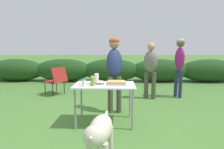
{
  "coord_description": "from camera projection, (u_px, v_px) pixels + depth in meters",
  "views": [
    {
      "loc": [
        0.22,
        -3.11,
        1.41
      ],
      "look_at": [
        0.13,
        0.2,
        0.89
      ],
      "focal_mm": 28.0,
      "sensor_mm": 36.0,
      "label": 1
    }
  ],
  "objects": [
    {
      "name": "ground_plane",
      "position": [
        105.0,
        123.0,
        3.29
      ],
      "size": [
        60.0,
        60.0,
        0.0
      ],
      "primitive_type": "plane",
      "color": "#477533"
    },
    {
      "name": "shrub_hedge",
      "position": [
        111.0,
        70.0,
        7.25
      ],
      "size": [
        14.4,
        0.9,
        0.93
      ],
      "color": "#1E4219",
      "rests_on": "ground"
    },
    {
      "name": "folding_table",
      "position": [
        105.0,
        88.0,
        3.19
      ],
      "size": [
        1.1,
        0.64,
        0.74
      ],
      "color": "white",
      "rests_on": "ground"
    },
    {
      "name": "food_tray",
      "position": [
        116.0,
        83.0,
        3.2
      ],
      "size": [
        0.36,
        0.28,
        0.06
      ],
      "color": "#9E9EA3",
      "rests_on": "folding_table"
    },
    {
      "name": "plate_stack",
      "position": [
        85.0,
        83.0,
        3.19
      ],
      "size": [
        0.23,
        0.23,
        0.03
      ],
      "primitive_type": "cylinder",
      "color": "white",
      "rests_on": "folding_table"
    },
    {
      "name": "mixing_bowl",
      "position": [
        100.0,
        82.0,
        3.22
      ],
      "size": [
        0.19,
        0.19,
        0.06
      ],
      "primitive_type": "ellipsoid",
      "color": "#ADBC99",
      "rests_on": "folding_table"
    },
    {
      "name": "paper_cup_stack",
      "position": [
        97.0,
        78.0,
        3.35
      ],
      "size": [
        0.08,
        0.08,
        0.17
      ],
      "primitive_type": "cylinder",
      "color": "white",
      "rests_on": "folding_table"
    },
    {
      "name": "mayo_bottle",
      "position": [
        84.0,
        83.0,
        2.97
      ],
      "size": [
        0.06,
        0.06,
        0.16
      ],
      "color": "silver",
      "rests_on": "folding_table"
    },
    {
      "name": "relish_jar",
      "position": [
        92.0,
        81.0,
        3.03
      ],
      "size": [
        0.07,
        0.07,
        0.17
      ],
      "color": "olive",
      "rests_on": "folding_table"
    },
    {
      "name": "spice_jar",
      "position": [
        93.0,
        81.0,
        3.14
      ],
      "size": [
        0.07,
        0.07,
        0.14
      ],
      "color": "#B2893D",
      "rests_on": "folding_table"
    },
    {
      "name": "standing_person_in_olive_jacket",
      "position": [
        114.0,
        66.0,
        3.78
      ],
      "size": [
        0.38,
        0.49,
        1.61
      ],
      "rotation": [
        0.0,
        0.0,
        0.07
      ],
      "color": "#4C473D",
      "rests_on": "ground"
    },
    {
      "name": "standing_person_in_dark_puffer",
      "position": [
        151.0,
        66.0,
        4.73
      ],
      "size": [
        0.44,
        0.38,
        1.53
      ],
      "rotation": [
        0.0,
        0.0,
        -0.35
      ],
      "color": "#4C473D",
      "rests_on": "ground"
    },
    {
      "name": "standing_person_with_beanie",
      "position": [
        180.0,
        60.0,
        4.83
      ],
      "size": [
        0.33,
        0.37,
        1.64
      ],
      "rotation": [
        0.0,
        0.0,
        -1.11
      ],
      "color": "#232D4C",
      "rests_on": "ground"
    },
    {
      "name": "dog",
      "position": [
        100.0,
        135.0,
        1.78
      ],
      "size": [
        0.29,
        0.85,
        0.74
      ],
      "rotation": [
        0.0,
        0.0,
        3.03
      ],
      "color": "beige",
      "rests_on": "ground"
    },
    {
      "name": "camp_chair_green_behind_table",
      "position": [
        56.0,
        79.0,
        5.2
      ],
      "size": [
        0.75,
        0.72,
        0.83
      ],
      "rotation": [
        0.0,
        0.0,
        0.94
      ],
      "color": "maroon",
      "rests_on": "ground"
    }
  ]
}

